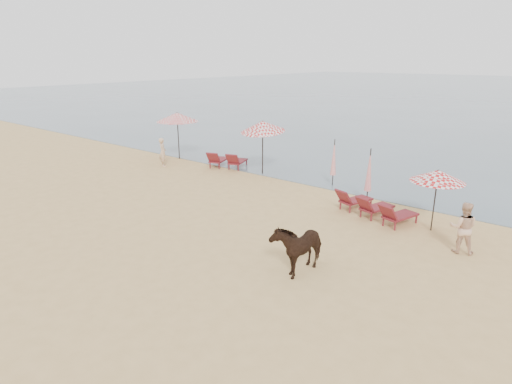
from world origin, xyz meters
TOP-DOWN VIEW (x-y plane):
  - ground at (0.00, 0.00)m, footprint 120.00×120.00m
  - lounger_cluster_left at (-6.04, 10.06)m, footprint 2.17×2.13m
  - lounger_cluster_right at (3.08, 8.02)m, footprint 3.01×2.28m
  - umbrella_open_left_a at (-9.64, 9.93)m, footprint 2.34×2.34m
  - umbrella_open_left_b at (-3.80, 10.26)m, footprint 2.18×2.22m
  - umbrella_open_right at (5.16, 8.06)m, footprint 1.75×1.75m
  - umbrella_closed_left at (2.26, 9.29)m, footprint 0.27×0.27m
  - umbrella_closed_right at (-0.04, 10.62)m, footprint 0.26×0.26m
  - cow at (3.18, 2.89)m, footprint 0.82×1.72m
  - beachgoer_left at (-8.96, 8.20)m, footprint 0.67×0.59m
  - beachgoer_right_a at (6.38, 6.86)m, footprint 0.91×0.80m

SIDE VIEW (x-z plane):
  - ground at x=0.00m, z-range 0.00..0.00m
  - lounger_cluster_right at x=3.08m, z-range 0.11..0.70m
  - lounger_cluster_left at x=-6.04m, z-range 0.12..0.74m
  - cow at x=3.18m, z-range 0.00..1.44m
  - beachgoer_left at x=-8.96m, z-range 0.00..1.54m
  - beachgoer_right_a at x=6.38m, z-range 0.00..1.59m
  - umbrella_closed_right at x=-0.04m, z-range 0.25..2.40m
  - umbrella_closed_left at x=2.26m, z-range 0.26..2.51m
  - umbrella_open_right at x=5.16m, z-range 0.85..2.98m
  - umbrella_open_left_a at x=-9.64m, z-range 1.06..3.73m
  - umbrella_open_left_b at x=-3.80m, z-range 1.01..3.79m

